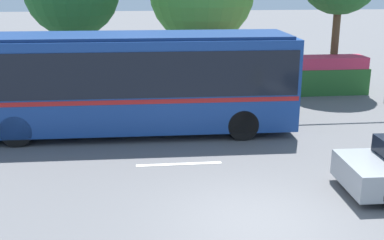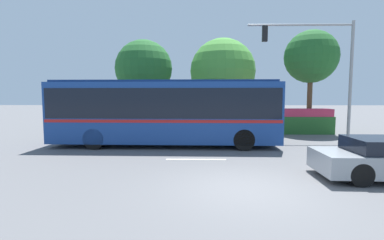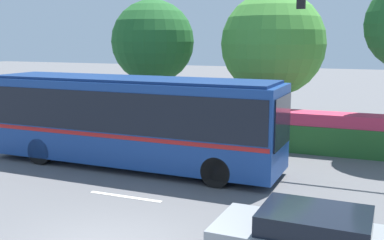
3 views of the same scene
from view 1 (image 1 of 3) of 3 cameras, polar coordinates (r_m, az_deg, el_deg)
ground_plane at (r=10.50m, az=7.64°, el=-12.01°), size 140.00×140.00×0.00m
city_bus at (r=15.84m, az=-8.23°, el=5.03°), size 11.31×2.79×3.29m
flowering_hedge at (r=21.55m, az=9.51°, el=5.18°), size 8.62×1.24×1.67m
lane_stripe_mid at (r=13.39m, az=-1.56°, el=-5.30°), size 2.40×0.16×0.01m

